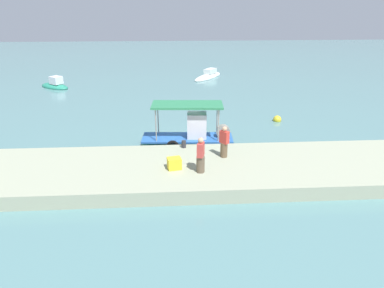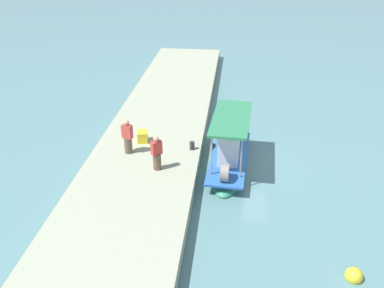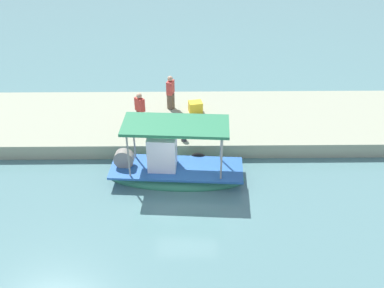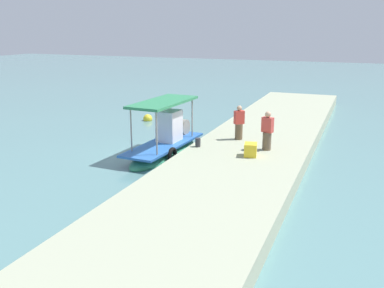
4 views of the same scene
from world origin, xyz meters
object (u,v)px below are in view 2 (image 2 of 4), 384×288
Objects in this scene: fisherman_near_bollard at (157,154)px; cargo_crate at (143,136)px; fisherman_by_crate at (128,138)px; marker_buoy at (354,276)px; main_fishing_boat at (229,159)px; mooring_bollard at (192,146)px.

cargo_crate is (-2.53, -1.22, -0.47)m from fisherman_near_bollard.
fisherman_by_crate reaches higher than marker_buoy.
cargo_crate is at bearing -102.26° from main_fishing_boat.
fisherman_by_crate is at bearing -77.69° from mooring_bollard.
marker_buoy is (7.55, 8.69, -0.83)m from cargo_crate.
main_fishing_boat is 3.29× the size of fisherman_by_crate.
cargo_crate reaches higher than marker_buoy.
fisherman_by_crate reaches higher than cargo_crate.
fisherman_near_bollard is at bearing 25.77° from cargo_crate.
fisherman_near_bollard is 4.11× the size of mooring_bollard.
mooring_bollard reaches higher than marker_buoy.
cargo_crate is 11.54m from marker_buoy.
mooring_bollard is 0.68× the size of marker_buoy.
marker_buoy is (6.60, 4.33, -0.35)m from main_fishing_boat.
fisherman_near_bollard is at bearing -63.34° from main_fishing_boat.
cargo_crate is 1.07× the size of marker_buoy.
main_fishing_boat is 3.44× the size of fisherman_near_bollard.
cargo_crate is (-1.20, 0.42, -0.50)m from fisherman_by_crate.
marker_buoy is (6.34, 9.11, -1.33)m from fisherman_by_crate.
marker_buoy is at bearing 55.15° from fisherman_by_crate.
fisherman_by_crate is (-1.32, -1.64, 0.03)m from fisherman_near_bollard.
mooring_bollard is 9.33m from marker_buoy.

